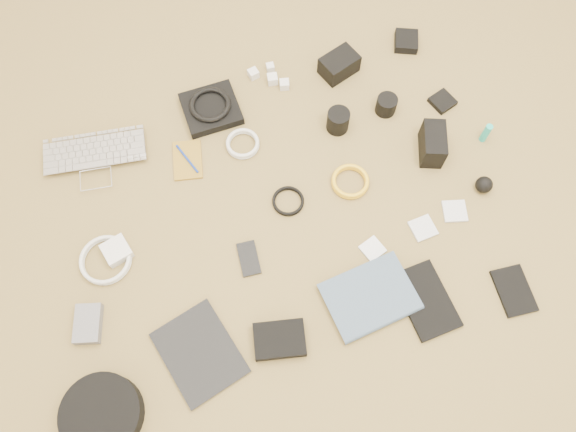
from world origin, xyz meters
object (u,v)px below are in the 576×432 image
object	(u,v)px
tablet	(200,353)
phone	(249,259)
dslr_camera	(339,65)
headphone_case	(102,414)
paperback	(385,326)
laptop	(96,164)

from	to	relation	value
tablet	phone	size ratio (longest dim) A/B	2.29
dslr_camera	headphone_case	world-z (taller)	dslr_camera
dslr_camera	paperback	xyz separation A→B (m)	(-0.20, -0.87, -0.02)
laptop	phone	bearing A→B (deg)	-42.85
laptop	phone	distance (m)	0.59
dslr_camera	headphone_case	xyz separation A→B (m)	(-1.00, -0.84, -0.01)
tablet	phone	bearing A→B (deg)	31.67
tablet	phone	distance (m)	0.31
dslr_camera	phone	size ratio (longest dim) A/B	1.15
dslr_camera	tablet	distance (m)	1.05
dslr_camera	paperback	distance (m)	0.90
headphone_case	laptop	bearing A→B (deg)	79.89
dslr_camera	headphone_case	bearing A→B (deg)	-157.73
dslr_camera	tablet	bearing A→B (deg)	-150.80
dslr_camera	paperback	bearing A→B (deg)	-120.77
phone	paperback	size ratio (longest dim) A/B	0.42
phone	paperback	xyz separation A→B (m)	(0.30, -0.32, 0.01)
laptop	tablet	distance (m)	0.69
laptop	paperback	size ratio (longest dim) A/B	1.29
laptop	paperback	xyz separation A→B (m)	(0.66, -0.78, -0.00)
laptop	headphone_case	distance (m)	0.76
laptop	headphone_case	bearing A→B (deg)	-91.23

